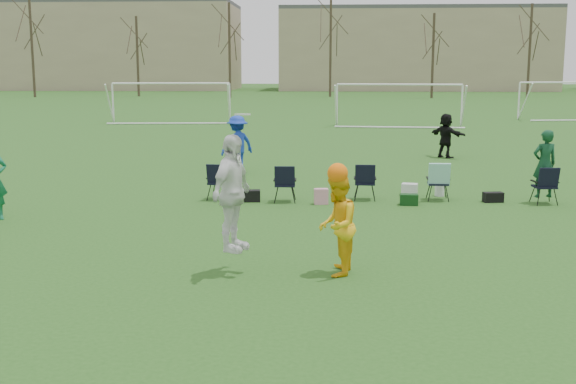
# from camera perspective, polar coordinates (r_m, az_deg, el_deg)

# --- Properties ---
(ground) EXTENTS (260.00, 260.00, 0.00)m
(ground) POSITION_cam_1_polar(r_m,az_deg,el_deg) (11.60, 3.66, -7.66)
(ground) COLOR #235019
(ground) RESTS_ON ground
(fielder_blue) EXTENTS (1.37, 1.34, 1.88)m
(fielder_blue) POSITION_cam_1_polar(r_m,az_deg,el_deg) (23.99, -4.02, 3.80)
(fielder_blue) COLOR #1837B5
(fielder_blue) RESTS_ON ground
(fielder_black) EXTENTS (1.43, 1.51, 1.71)m
(fielder_black) POSITION_cam_1_polar(r_m,az_deg,el_deg) (28.41, 12.36, 4.38)
(fielder_black) COLOR black
(fielder_black) RESTS_ON ground
(center_contest) EXTENTS (2.56, 1.25, 2.73)m
(center_contest) POSITION_cam_1_polar(r_m,az_deg,el_deg) (12.09, -0.54, -1.21)
(center_contest) COLOR white
(center_contest) RESTS_ON ground
(sideline_setup) EXTENTS (9.12, 1.78, 1.90)m
(sideline_setup) POSITION_cam_1_polar(r_m,az_deg,el_deg) (19.05, 9.10, 0.93)
(sideline_setup) COLOR #103D23
(sideline_setup) RESTS_ON ground
(goal_left) EXTENTS (7.39, 0.76, 2.46)m
(goal_left) POSITION_cam_1_polar(r_m,az_deg,el_deg) (46.16, -9.22, 7.88)
(goal_left) COLOR white
(goal_left) RESTS_ON ground
(goal_mid) EXTENTS (7.40, 0.63, 2.46)m
(goal_mid) POSITION_cam_1_polar(r_m,az_deg,el_deg) (43.28, 8.77, 7.76)
(goal_mid) COLOR white
(goal_mid) RESTS_ON ground
(goal_right) EXTENTS (7.35, 1.14, 2.46)m
(goal_right) POSITION_cam_1_polar(r_m,az_deg,el_deg) (51.66, 21.60, 7.53)
(goal_right) COLOR white
(goal_right) RESTS_ON ground
(tree_line) EXTENTS (110.28, 3.28, 11.40)m
(tree_line) POSITION_cam_1_polar(r_m,az_deg,el_deg) (80.92, 3.55, 11.08)
(tree_line) COLOR #382B21
(tree_line) RESTS_ON ground
(building_row) EXTENTS (126.00, 16.00, 13.00)m
(building_row) POSITION_cam_1_polar(r_m,az_deg,el_deg) (107.31, 7.03, 11.23)
(building_row) COLOR tan
(building_row) RESTS_ON ground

